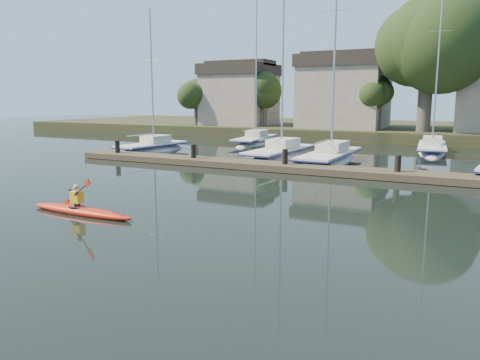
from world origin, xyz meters
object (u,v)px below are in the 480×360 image
at_px(kayak, 80,209).
at_px(sailboat_1, 280,161).
at_px(sailboat_0, 152,154).
at_px(sailboat_2, 330,165).
at_px(sailboat_6, 431,154).
at_px(sailboat_5, 255,146).
at_px(dock, 338,171).

xyz_separation_m(kayak, sailboat_1, (0.31, 17.63, -0.38)).
xyz_separation_m(sailboat_0, sailboat_2, (13.75, 0.11, -0.00)).
bearing_deg(sailboat_2, kayak, -102.75).
xyz_separation_m(kayak, sailboat_6, (9.18, 25.84, -0.35)).
height_order(sailboat_2, sailboat_5, sailboat_2).
height_order(kayak, sailboat_0, sailboat_0).
xyz_separation_m(sailboat_1, sailboat_2, (3.65, -0.67, 0.00)).
distance_m(dock, sailboat_1, 7.48).
distance_m(sailboat_1, sailboat_6, 12.08).
bearing_deg(sailboat_6, sailboat_2, -125.22).
bearing_deg(sailboat_1, sailboat_2, -7.20).
relative_size(sailboat_1, sailboat_5, 1.01).
distance_m(dock, sailboat_2, 4.84).
distance_m(sailboat_2, sailboat_5, 12.91).
distance_m(kayak, sailboat_2, 17.42).
xyz_separation_m(dock, sailboat_6, (3.47, 13.37, -0.38)).
distance_m(sailboat_5, sailboat_6, 14.58).
xyz_separation_m(kayak, sailboat_5, (-5.40, 25.85, -0.36)).
bearing_deg(sailboat_6, dock, -109.37).
distance_m(kayak, sailboat_1, 17.63).
relative_size(sailboat_0, sailboat_5, 0.80).
xyz_separation_m(sailboat_0, sailboat_5, (4.39, 8.99, 0.01)).
bearing_deg(sailboat_5, kayak, -84.16).
bearing_deg(dock, sailboat_6, 75.46).
bearing_deg(sailboat_1, sailboat_5, 127.93).
relative_size(dock, sailboat_2, 2.16).
xyz_separation_m(sailboat_0, sailboat_6, (18.96, 8.99, 0.02)).
bearing_deg(sailboat_0, dock, -9.98).
xyz_separation_m(dock, sailboat_1, (-5.39, 5.16, -0.40)).
bearing_deg(sailboat_6, sailboat_1, -142.00).
xyz_separation_m(kayak, sailboat_0, (-9.78, 16.86, -0.37)).
relative_size(dock, sailboat_6, 2.27).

